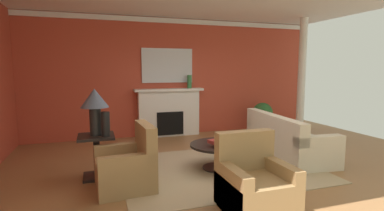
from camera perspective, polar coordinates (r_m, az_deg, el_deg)
ground_plane at (r=5.47m, az=4.29°, el=-11.65°), size 9.68×9.68×0.00m
wall_fireplace at (r=7.92m, az=-3.70°, el=5.47°), size 8.05×0.12×3.06m
crown_moulding at (r=7.94m, az=-3.63°, el=15.99°), size 8.05×0.08×0.12m
area_rug at (r=5.36m, az=5.10°, el=-12.01°), size 3.38×2.57×0.01m
fireplace at (r=7.76m, az=-4.47°, el=-1.58°), size 1.80×0.35×1.25m
mantel_mirror at (r=7.79m, az=-4.77°, el=7.69°), size 1.35×0.04×0.89m
sofa at (r=6.32m, az=17.77°, el=-6.60°), size 1.08×2.17×0.85m
armchair_near_window at (r=4.53m, az=-12.34°, el=-11.75°), size 0.85×0.85×0.95m
armchair_facing_fireplace at (r=3.88m, az=12.01°, el=-15.00°), size 0.80×0.80×0.95m
coffee_table at (r=5.26m, az=5.14°, el=-8.61°), size 1.00×1.00×0.45m
side_table at (r=5.06m, az=-17.92°, el=-8.79°), size 0.56×0.56×0.70m
table_lamp at (r=4.91m, az=-18.29°, el=0.51°), size 0.44×0.44×0.75m
vase_on_side_table at (r=4.84m, az=-16.35°, el=-3.46°), size 0.13×0.13×0.39m
vase_mantel_right at (r=7.78m, az=-0.49°, el=4.62°), size 0.12×0.12×0.35m
book_red_cover at (r=5.11m, az=6.42°, el=-7.42°), size 0.19×0.16×0.06m
book_art_folio at (r=5.03m, az=4.71°, el=-6.94°), size 0.28×0.25×0.06m
potted_plant at (r=8.35m, az=13.45°, el=-1.80°), size 0.56×0.56×0.83m
column_white at (r=8.33m, az=20.41°, el=5.12°), size 0.20×0.20×3.06m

